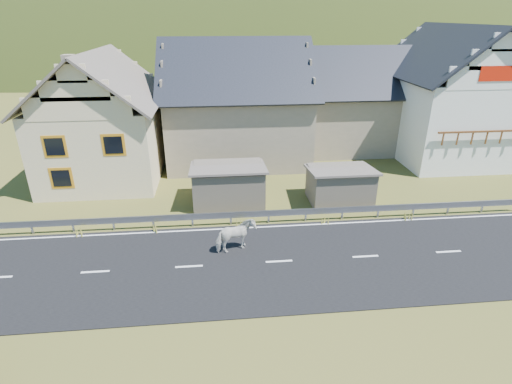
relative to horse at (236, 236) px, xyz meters
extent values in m
plane|color=#44491C|center=(1.87, -1.10, -0.82)|extent=(160.00, 160.00, 0.00)
cube|color=black|center=(1.87, -1.10, -0.80)|extent=(60.00, 7.00, 0.04)
cube|color=silver|center=(1.87, -1.10, -0.78)|extent=(60.00, 6.60, 0.01)
cube|color=#93969B|center=(1.87, 2.58, -0.24)|extent=(28.00, 0.08, 0.34)
cube|color=#93969B|center=(-10.13, 2.60, -0.47)|extent=(0.10, 0.06, 0.70)
cube|color=#93969B|center=(-8.13, 2.60, -0.47)|extent=(0.10, 0.06, 0.70)
cube|color=#93969B|center=(-6.13, 2.60, -0.47)|extent=(0.10, 0.06, 0.70)
cube|color=#93969B|center=(-4.13, 2.60, -0.47)|extent=(0.10, 0.06, 0.70)
cube|color=#93969B|center=(-2.13, 2.60, -0.47)|extent=(0.10, 0.06, 0.70)
cube|color=#93969B|center=(-0.13, 2.60, -0.47)|extent=(0.10, 0.06, 0.70)
cube|color=#93969B|center=(1.87, 2.60, -0.47)|extent=(0.10, 0.06, 0.70)
cube|color=#93969B|center=(3.87, 2.60, -0.47)|extent=(0.10, 0.06, 0.70)
cube|color=#93969B|center=(5.87, 2.60, -0.47)|extent=(0.10, 0.06, 0.70)
cube|color=#93969B|center=(7.87, 2.60, -0.47)|extent=(0.10, 0.06, 0.70)
cube|color=#93969B|center=(9.87, 2.60, -0.47)|extent=(0.10, 0.06, 0.70)
cube|color=#93969B|center=(11.87, 2.60, -0.47)|extent=(0.10, 0.06, 0.70)
cube|color=#93969B|center=(13.87, 2.60, -0.47)|extent=(0.10, 0.06, 0.70)
cube|color=#6C6153|center=(-0.13, 5.40, 0.28)|extent=(4.30, 3.30, 2.40)
cube|color=#6C6153|center=(6.37, 4.90, 0.18)|extent=(3.80, 2.90, 2.20)
cube|color=beige|center=(-8.13, 10.90, 1.68)|extent=(7.00, 9.00, 5.00)
cube|color=#C07A16|center=(-9.73, 6.40, 2.58)|extent=(1.30, 0.12, 1.30)
cube|color=#C07A16|center=(-6.53, 6.40, 2.58)|extent=(1.30, 0.12, 1.30)
cube|color=#C07A16|center=(-9.73, 6.40, 0.68)|extent=(1.30, 0.12, 1.30)
cube|color=gray|center=(-10.13, 12.40, 5.74)|extent=(0.70, 0.70, 2.40)
cube|color=gray|center=(0.87, 13.90, 1.68)|extent=(10.00, 9.00, 5.00)
cube|color=gray|center=(10.87, 15.90, 1.48)|extent=(9.00, 8.00, 4.60)
cube|color=white|center=(16.87, 12.90, 2.18)|extent=(8.00, 10.00, 6.00)
cube|color=red|center=(16.87, 7.87, 5.98)|extent=(2.60, 0.06, 0.90)
cube|color=brown|center=(16.87, 7.65, 2.38)|extent=(6.80, 0.12, 0.12)
ellipsoid|color=#273B13|center=(6.87, 178.90, -20.82)|extent=(440.00, 280.00, 260.00)
ellipsoid|color=black|center=(-53.13, 108.90, 5.18)|extent=(76.00, 50.00, 28.00)
imported|color=beige|center=(0.00, 0.00, 0.00)|extent=(1.49, 2.03, 1.56)
camera|label=1|loc=(-0.65, -15.96, 9.38)|focal=28.00mm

